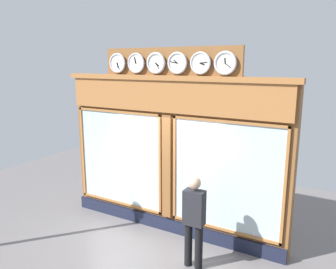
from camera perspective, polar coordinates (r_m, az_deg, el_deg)
The scene contains 2 objects.
shop_facade at distance 6.95m, azimuth 0.50°, elevation -3.14°, with size 5.07×0.42×3.87m.
pedestrian at distance 5.93m, azimuth 4.50°, elevation -14.21°, with size 0.37×0.23×1.69m.
Camera 1 is at (-3.29, 5.72, 3.56)m, focal length 35.32 mm.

